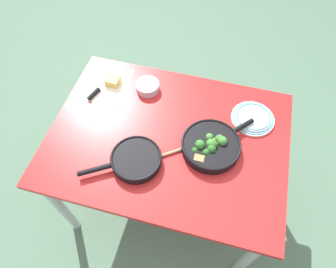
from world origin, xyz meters
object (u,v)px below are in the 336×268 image
skillet_eggs (135,160)px  prep_bowl_steel (148,87)px  grater_knife (99,89)px  dinner_plate_stack (253,118)px  cheese_block (113,81)px  wooden_spoon (164,155)px  skillet_broccoli (211,145)px

skillet_eggs → prep_bowl_steel: 0.45m
grater_knife → dinner_plate_stack: dinner_plate_stack is taller
cheese_block → prep_bowl_steel: size_ratio=0.59×
cheese_block → dinner_plate_stack: 0.77m
cheese_block → dinner_plate_stack: size_ratio=0.35×
skillet_eggs → cheese_block: size_ratio=4.64×
skillet_eggs → wooden_spoon: (-0.12, -0.07, -0.02)m
wooden_spoon → cheese_block: size_ratio=4.64×
grater_knife → skillet_eggs: bearing=-120.3°
wooden_spoon → prep_bowl_steel: bearing=-98.3°
prep_bowl_steel → wooden_spoon: bearing=117.7°
cheese_block → dinner_plate_stack: (-0.77, 0.05, -0.01)m
skillet_broccoli → skillet_eggs: bearing=158.4°
skillet_broccoli → prep_bowl_steel: (0.40, -0.28, -0.01)m
skillet_eggs → dinner_plate_stack: 0.63m
skillet_eggs → prep_bowl_steel: size_ratio=2.75×
dinner_plate_stack → prep_bowl_steel: prep_bowl_steel is taller
wooden_spoon → grater_knife: size_ratio=1.46×
skillet_broccoli → grater_knife: bearing=114.0°
grater_knife → wooden_spoon: bearing=-106.1°
prep_bowl_steel → grater_knife: bearing=16.4°
prep_bowl_steel → skillet_eggs: bearing=100.1°
skillet_broccoli → grater_knife: (0.65, -0.21, -0.02)m
skillet_broccoli → skillet_eggs: (0.32, 0.16, -0.00)m
skillet_eggs → grater_knife: size_ratio=1.46×
grater_knife → cheese_block: (-0.06, -0.06, 0.01)m
grater_knife → cheese_block: 0.09m
skillet_eggs → cheese_block: skillet_eggs is taller
skillet_broccoli → grater_knife: size_ratio=1.42×
wooden_spoon → grater_knife: 0.54m
skillet_eggs → cheese_block: (0.28, -0.43, -0.00)m
skillet_broccoli → dinner_plate_stack: size_ratio=1.57×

